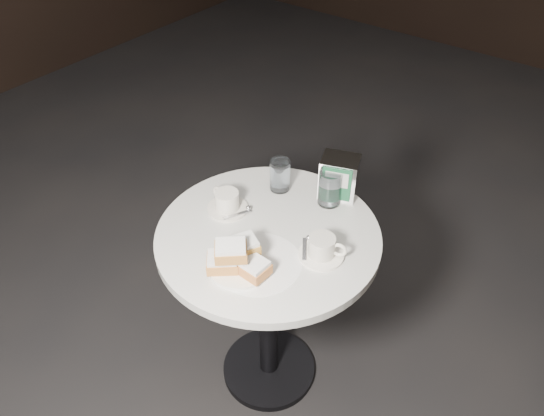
{
  "coord_description": "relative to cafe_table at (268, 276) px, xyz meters",
  "views": [
    {
      "loc": [
        0.74,
        -0.96,
        1.85
      ],
      "look_at": [
        0.0,
        0.02,
        0.83
      ],
      "focal_mm": 35.0,
      "sensor_mm": 36.0,
      "label": 1
    }
  ],
  "objects": [
    {
      "name": "napkin_dispenser",
      "position": [
        0.07,
        0.3,
        0.27
      ],
      "size": [
        0.15,
        0.13,
        0.14
      ],
      "rotation": [
        0.0,
        0.0,
        0.36
      ],
      "color": "silver",
      "rests_on": "cafe_table"
    },
    {
      "name": "coffee_cup_left",
      "position": [
        -0.17,
        0.01,
        0.23
      ],
      "size": [
        0.16,
        0.16,
        0.07
      ],
      "rotation": [
        0.0,
        0.0,
        -0.23
      ],
      "color": "silver",
      "rests_on": "cafe_table"
    },
    {
      "name": "sugar_spill",
      "position": [
        0.06,
        -0.12,
        0.2
      ],
      "size": [
        0.32,
        0.32,
        0.0
      ],
      "primitive_type": "cylinder",
      "rotation": [
        0.0,
        0.0,
        0.29
      ],
      "color": "white",
      "rests_on": "cafe_table"
    },
    {
      "name": "cafe_table",
      "position": [
        0.0,
        0.0,
        0.0
      ],
      "size": [
        0.7,
        0.7,
        0.74
      ],
      "color": "black",
      "rests_on": "ground"
    },
    {
      "name": "water_glass_right",
      "position": [
        0.07,
        0.24,
        0.26
      ],
      "size": [
        0.1,
        0.1,
        0.12
      ],
      "rotation": [
        0.0,
        0.0,
        -0.34
      ],
      "color": "white",
      "rests_on": "cafe_table"
    },
    {
      "name": "ground",
      "position": [
        0.0,
        0.0,
        -0.55
      ],
      "size": [
        7.0,
        7.0,
        0.0
      ],
      "primitive_type": "plane",
      "color": "black",
      "rests_on": "ground"
    },
    {
      "name": "coffee_cup_right",
      "position": [
        0.19,
        0.01,
        0.23
      ],
      "size": [
        0.17,
        0.17,
        0.07
      ],
      "rotation": [
        0.0,
        0.0,
        0.33
      ],
      "color": "white",
      "rests_on": "cafe_table"
    },
    {
      "name": "water_glass_left",
      "position": [
        -0.1,
        0.2,
        0.25
      ],
      "size": [
        0.08,
        0.08,
        0.11
      ],
      "rotation": [
        0.0,
        0.0,
        0.14
      ],
      "color": "silver",
      "rests_on": "cafe_table"
    },
    {
      "name": "beignet_plate",
      "position": [
        0.03,
        -0.18,
        0.24
      ],
      "size": [
        0.23,
        0.23,
        0.11
      ],
      "rotation": [
        0.0,
        0.0,
        0.38
      ],
      "color": "white",
      "rests_on": "cafe_table"
    }
  ]
}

